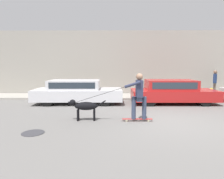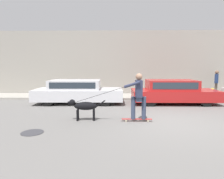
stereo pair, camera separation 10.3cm
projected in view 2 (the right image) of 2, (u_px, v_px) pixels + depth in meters
ground_plane at (170, 122)px, 6.77m from camera, size 36.00×36.00×0.00m
back_wall at (144, 63)px, 13.17m from camera, size 32.00×0.30×4.20m
sidewalk_curb at (146, 96)px, 12.21m from camera, size 30.00×2.06×0.11m
parked_car_0 at (78, 92)px, 10.24m from camera, size 4.48×1.86×1.20m
parked_car_1 at (173, 92)px, 10.13m from camera, size 4.24×1.71×1.21m
dog at (84, 106)px, 6.96m from camera, size 1.31×0.32×0.75m
skateboarder at (138, 94)px, 6.79m from camera, size 2.77×0.61×1.65m
pedestrian_with_bag at (216, 82)px, 12.20m from camera, size 0.42×0.63×1.54m
manhole_cover at (32, 133)px, 5.70m from camera, size 0.63×0.63×0.01m
fire_hydrant at (212, 94)px, 10.82m from camera, size 0.18×0.18×0.72m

